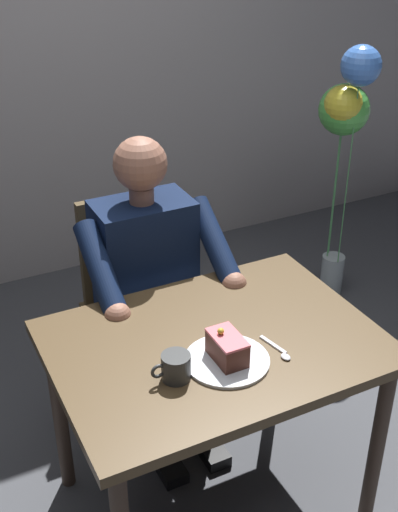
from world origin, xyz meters
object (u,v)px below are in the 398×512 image
Objects in this scene: cake_slice at (227,348)px; dessert_spoon at (280,351)px; coffee_cup at (175,366)px; dining_table at (215,363)px; chair at (138,296)px; seated_person at (154,290)px; balloon_display at (346,119)px.

cake_slice is 0.93× the size of dessert_spoon.
dessert_spoon is at bearing 168.79° from cake_slice.
coffee_cup is (0.17, -0.00, -0.01)m from cake_slice.
cake_slice reaches higher than dining_table.
coffee_cup is at bearing -0.01° from cake_slice.
dessert_spoon is at bearing 135.49° from dining_table.
dining_table is at bearing 90.00° from chair.
dining_table is at bearing 90.00° from seated_person.
dessert_spoon is 1.56m from balloon_display.
dessert_spoon reaches higher than dining_table.
seated_person reaches higher than coffee_cup.
coffee_cup is (0.19, 0.60, 0.14)m from seated_person.
dining_table is at bearing -44.51° from dessert_spoon.
coffee_cup is 0.09× the size of balloon_display.
seated_person is at bearing -107.24° from coffee_cup.
cake_slice is at bearing -11.21° from dessert_spoon.
cake_slice is 0.17m from dessert_spoon.
cake_slice is 1.11× the size of coffee_cup.
dining_table is 0.25m from coffee_cup.
dining_table is 0.85× the size of seated_person.
seated_person is 0.62m from cake_slice.
balloon_display is (-1.07, -1.11, 0.26)m from dessert_spoon.
seated_person reaches higher than cake_slice.
chair is 0.85m from dessert_spoon.
dessert_spoon is at bearing 174.38° from coffee_cup.
dessert_spoon is 0.11× the size of balloon_display.
seated_person is at bearing -91.84° from cake_slice.
chair is at bearing -90.00° from seated_person.
chair is 7.39× the size of coffee_cup.
seated_person is 0.64m from coffee_cup.
coffee_cup reaches higher than dessert_spoon.
seated_person is 1.35m from balloon_display.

